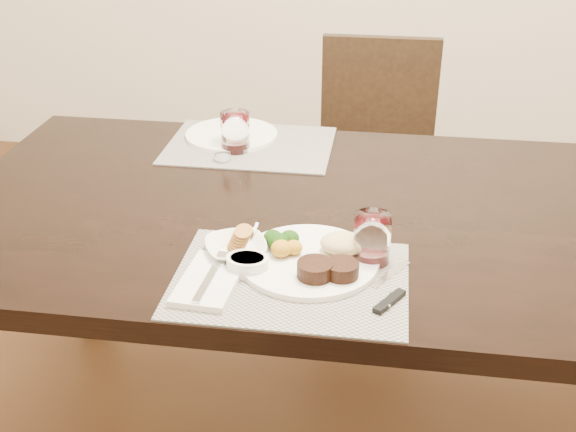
# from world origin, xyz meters

# --- Properties ---
(dining_table) EXTENTS (2.00, 1.00, 0.75)m
(dining_table) POSITION_xyz_m (0.00, 0.00, 0.67)
(dining_table) COLOR black
(dining_table) RESTS_ON ground
(chair_far) EXTENTS (0.42, 0.42, 0.90)m
(chair_far) POSITION_xyz_m (0.00, 0.93, 0.50)
(chair_far) COLOR black
(chair_far) RESTS_ON ground
(placemat_near) EXTENTS (0.46, 0.34, 0.00)m
(placemat_near) POSITION_xyz_m (-0.13, -0.33, 0.75)
(placemat_near) COLOR gray
(placemat_near) RESTS_ON dining_table
(placemat_far) EXTENTS (0.46, 0.34, 0.00)m
(placemat_far) POSITION_xyz_m (-0.34, 0.34, 0.75)
(placemat_far) COLOR gray
(placemat_far) RESTS_ON dining_table
(dinner_plate) EXTENTS (0.29, 0.29, 0.05)m
(dinner_plate) POSITION_xyz_m (-0.09, -0.26, 0.77)
(dinner_plate) COLOR white
(dinner_plate) RESTS_ON placemat_near
(napkin_fork) EXTENTS (0.12, 0.20, 0.02)m
(napkin_fork) POSITION_xyz_m (-0.28, -0.36, 0.76)
(napkin_fork) COLOR white
(napkin_fork) RESTS_ON placemat_near
(steak_knife) EXTENTS (0.08, 0.20, 0.01)m
(steak_knife) POSITION_xyz_m (0.06, -0.36, 0.76)
(steak_knife) COLOR silver
(steak_knife) RESTS_ON placemat_near
(cracker_bowl) EXTENTS (0.17, 0.17, 0.06)m
(cracker_bowl) POSITION_xyz_m (-0.25, -0.25, 0.77)
(cracker_bowl) COLOR white
(cracker_bowl) RESTS_ON placemat_near
(sauce_ramekin) EXTENTS (0.09, 0.13, 0.07)m
(sauce_ramekin) POSITION_xyz_m (-0.22, -0.31, 0.77)
(sauce_ramekin) COLOR white
(sauce_ramekin) RESTS_ON placemat_near
(wine_glass_near) EXTENTS (0.08, 0.08, 0.10)m
(wine_glass_near) POSITION_xyz_m (0.02, -0.23, 0.80)
(wine_glass_near) COLOR white
(wine_glass_near) RESTS_ON placemat_near
(far_plate) EXTENTS (0.26, 0.26, 0.01)m
(far_plate) POSITION_xyz_m (-0.41, 0.40, 0.76)
(far_plate) COLOR white
(far_plate) RESTS_ON placemat_far
(wine_glass_far) EXTENTS (0.08, 0.08, 0.11)m
(wine_glass_far) POSITION_xyz_m (-0.37, 0.30, 0.80)
(wine_glass_far) COLOR white
(wine_glass_far) RESTS_ON placemat_far
(salt_cellar) EXTENTS (0.05, 0.05, 0.02)m
(salt_cellar) POSITION_xyz_m (-0.39, 0.22, 0.76)
(salt_cellar) COLOR white
(salt_cellar) RESTS_ON dining_table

